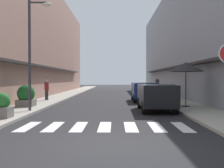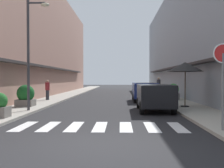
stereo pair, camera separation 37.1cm
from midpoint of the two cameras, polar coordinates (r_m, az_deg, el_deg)
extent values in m
plane|color=#232326|center=(26.54, -0.58, -2.73)|extent=(104.97, 104.97, 0.00)
cube|color=#9E998E|center=(27.08, -10.88, -2.54)|extent=(2.31, 66.80, 0.12)
cube|color=#ADA899|center=(26.87, 9.79, -2.57)|extent=(2.31, 66.80, 0.12)
cube|color=#A87A6B|center=(29.57, -17.42, 8.88)|extent=(5.00, 44.94, 11.60)
cube|color=#332D2D|center=(28.58, -12.12, 3.14)|extent=(0.50, 31.46, 0.16)
cube|color=#939EA8|center=(29.22, 16.56, 8.62)|extent=(5.00, 44.94, 11.24)
cube|color=#332D2D|center=(28.36, 11.17, 3.16)|extent=(0.50, 31.46, 0.16)
cube|color=silver|center=(10.90, -17.81, -8.33)|extent=(0.45, 2.20, 0.01)
cube|color=silver|center=(10.64, -12.90, -8.54)|extent=(0.45, 2.20, 0.01)
cube|color=silver|center=(10.46, -7.78, -8.68)|extent=(0.45, 2.20, 0.01)
cube|color=silver|center=(10.37, -2.51, -8.76)|extent=(0.45, 2.20, 0.01)
cube|color=silver|center=(10.36, 2.80, -8.77)|extent=(0.45, 2.20, 0.01)
cube|color=silver|center=(10.44, 8.08, -8.71)|extent=(0.45, 2.20, 0.01)
cube|color=silver|center=(10.60, 13.24, -8.57)|extent=(0.45, 2.20, 0.01)
cube|color=black|center=(15.40, 8.36, -2.24)|extent=(1.79, 4.15, 1.13)
cube|color=black|center=(15.18, 8.46, -1.14)|extent=(1.49, 2.33, 0.56)
cylinder|color=black|center=(16.72, 5.05, -3.91)|extent=(0.23, 0.64, 0.64)
cylinder|color=black|center=(16.90, 10.45, -3.87)|extent=(0.23, 0.64, 0.64)
cylinder|color=black|center=(14.01, 5.81, -4.89)|extent=(0.23, 0.64, 0.64)
cylinder|color=black|center=(14.23, 12.23, -4.81)|extent=(0.23, 0.64, 0.64)
cube|color=navy|center=(21.82, 6.07, -1.24)|extent=(1.77, 4.16, 1.13)
cube|color=black|center=(21.60, 6.13, -0.46)|extent=(1.48, 2.33, 0.56)
cylinder|color=black|center=(23.15, 3.81, -2.50)|extent=(0.22, 0.64, 0.64)
cylinder|color=black|center=(23.29, 7.72, -2.49)|extent=(0.22, 0.64, 0.64)
cylinder|color=black|center=(20.43, 4.19, -2.99)|extent=(0.22, 0.64, 0.64)
cylinder|color=black|center=(20.58, 8.62, -2.97)|extent=(0.22, 0.64, 0.64)
cylinder|color=#38383D|center=(15.19, -17.25, 5.67)|extent=(0.14, 0.14, 5.77)
cylinder|color=#38383D|center=(15.52, -15.67, 15.83)|extent=(0.90, 0.10, 0.10)
ellipsoid|color=beige|center=(15.38, -14.00, 15.59)|extent=(0.44, 0.28, 0.20)
cylinder|color=#262626|center=(17.00, 14.28, -4.43)|extent=(0.48, 0.48, 0.06)
cylinder|color=#4C3823|center=(16.93, 14.30, -0.56)|extent=(0.06, 0.06, 2.35)
cone|color=black|center=(16.94, 14.32, 3.42)|extent=(2.12, 2.12, 0.55)
cube|color=slate|center=(12.80, -22.48, -5.40)|extent=(0.77, 0.77, 0.46)
sphere|color=#236628|center=(12.76, -22.50, -3.27)|extent=(0.71, 0.71, 0.71)
cube|color=slate|center=(17.53, -17.83, -3.73)|extent=(1.00, 1.00, 0.40)
sphere|color=#195623|center=(17.49, -17.84, -1.87)|extent=(1.05, 1.05, 1.05)
cube|color=#4C4C4C|center=(22.54, 11.83, -2.50)|extent=(0.85, 0.85, 0.50)
sphere|color=#2D7533|center=(22.51, 11.83, -1.06)|extent=(0.90, 0.90, 0.90)
cylinder|color=#282B33|center=(22.29, -13.74, -2.21)|extent=(0.26, 0.26, 0.76)
cylinder|color=maroon|center=(22.26, -13.75, -0.46)|extent=(0.34, 0.34, 0.60)
sphere|color=tan|center=(22.25, -13.75, 0.57)|extent=(0.21, 0.21, 0.21)
cylinder|color=#282B33|center=(25.72, 8.87, -1.63)|extent=(0.26, 0.26, 0.87)
cylinder|color=#333338|center=(25.70, 8.88, 0.11)|extent=(0.34, 0.34, 0.69)
sphere|color=tan|center=(25.70, 8.88, 1.14)|extent=(0.24, 0.24, 0.24)
camera|label=1|loc=(0.19, -90.55, -0.01)|focal=44.52mm
camera|label=2|loc=(0.19, 89.45, 0.01)|focal=44.52mm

